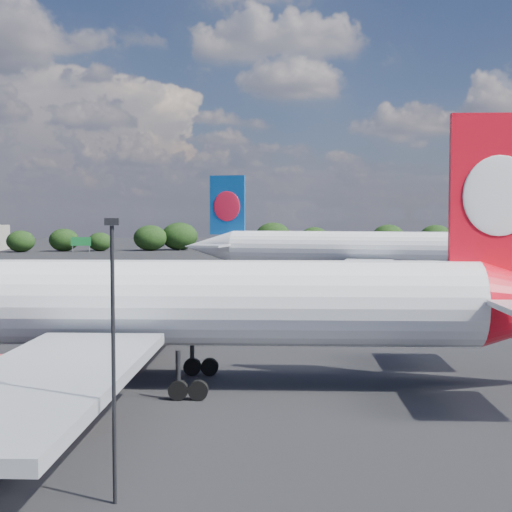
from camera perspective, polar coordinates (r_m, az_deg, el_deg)
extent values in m
plane|color=black|center=(105.89, -11.78, -2.88)|extent=(500.00, 500.00, 0.00)
cylinder|color=white|center=(47.25, -8.37, -3.69)|extent=(42.79, 12.17, 5.58)
cube|color=red|center=(48.11, 18.81, 4.82)|extent=(6.15, 1.52, 10.05)
ellipsoid|color=white|center=(47.78, 18.92, 4.59)|extent=(4.67, 0.96, 5.14)
ellipsoid|color=white|center=(48.43, 18.69, 4.57)|extent=(4.67, 0.96, 5.14)
cube|color=#ADAFB5|center=(54.56, 17.96, -2.41)|extent=(6.01, 7.41, 0.34)
cube|color=#ADAFB5|center=(34.24, -16.61, -9.52)|extent=(10.67, 23.20, 0.61)
cube|color=#ADAFB5|center=(62.04, -7.92, -3.68)|extent=(10.67, 23.20, 0.61)
cylinder|color=red|center=(40.42, -17.03, -9.66)|extent=(5.99, 3.85, 3.02)
cube|color=#ADAFB5|center=(40.25, -17.05, -8.58)|extent=(2.48, 0.72, 1.34)
cylinder|color=red|center=(57.28, -11.11, -5.76)|extent=(5.99, 3.85, 3.02)
cube|color=#ADAFB5|center=(57.16, -11.12, -4.99)|extent=(2.48, 0.72, 1.34)
cylinder|color=black|center=(44.29, -6.25, -9.28)|extent=(0.36, 0.36, 2.79)
cylinder|color=black|center=(44.53, -6.24, -10.62)|extent=(1.29, 0.69, 1.23)
cylinder|color=black|center=(44.37, -4.64, -10.66)|extent=(1.29, 0.69, 1.23)
cylinder|color=black|center=(50.79, -5.13, -7.65)|extent=(0.36, 0.36, 2.79)
cylinder|color=black|center=(51.00, -5.12, -8.82)|extent=(1.29, 0.69, 1.23)
cylinder|color=black|center=(50.86, -3.73, -8.84)|extent=(1.29, 0.69, 1.23)
cylinder|color=white|center=(119.78, 8.21, 0.60)|extent=(42.45, 21.07, 5.70)
sphere|color=white|center=(119.37, 18.61, 0.45)|extent=(7.39, 7.39, 5.70)
cone|color=white|center=(125.39, -3.79, 0.75)|extent=(10.57, 8.63, 5.70)
cube|color=#0D4591|center=(124.25, -2.30, 4.10)|extent=(6.05, 2.81, 10.27)
ellipsoid|color=red|center=(123.92, -2.35, 4.00)|extent=(4.55, 1.95, 5.25)
ellipsoid|color=red|center=(124.57, -2.26, 4.00)|extent=(4.55, 1.95, 5.25)
cube|color=#ADAFB5|center=(118.71, -3.70, 0.82)|extent=(7.27, 8.24, 0.34)
cube|color=#ADAFB5|center=(130.68, -1.98, 1.06)|extent=(7.27, 8.24, 0.34)
cube|color=#ADAFB5|center=(104.93, 8.55, -0.78)|extent=(15.20, 23.95, 0.63)
cube|color=#ADAFB5|center=(134.40, 9.86, 0.10)|extent=(15.20, 23.95, 0.63)
cylinder|color=#ADAFB5|center=(110.50, 10.03, -1.36)|extent=(6.43, 4.94, 3.08)
cube|color=#ADAFB5|center=(110.44, 10.03, -0.95)|extent=(2.46, 1.23, 1.37)
cylinder|color=#ADAFB5|center=(128.65, 10.66, -0.71)|extent=(6.43, 4.94, 3.08)
cube|color=#ADAFB5|center=(128.60, 10.67, -0.36)|extent=(2.46, 1.23, 1.37)
cylinder|color=black|center=(116.93, 6.90, -1.41)|extent=(0.41, 0.41, 2.85)
cylinder|color=black|center=(117.02, 6.89, -1.94)|extent=(1.36, 0.93, 1.25)
cylinder|color=black|center=(117.19, 6.29, -1.93)|extent=(1.36, 0.93, 1.25)
cylinder|color=black|center=(123.69, 7.32, -1.16)|extent=(0.41, 0.41, 2.85)
cylinder|color=black|center=(123.78, 7.31, -1.66)|extent=(1.36, 0.93, 1.25)
cylinder|color=black|center=(123.94, 6.74, -1.65)|extent=(1.36, 0.93, 1.25)
cylinder|color=black|center=(119.39, 16.38, -1.46)|extent=(0.35, 0.35, 2.85)
cylinder|color=black|center=(119.49, 16.38, -2.00)|extent=(1.10, 0.75, 1.03)
cylinder|color=black|center=(28.50, -11.33, -8.63)|extent=(0.16, 0.16, 10.91)
cube|color=black|center=(27.89, -11.46, 2.71)|extent=(0.55, 0.30, 0.28)
cube|color=#136028|center=(222.69, -13.83, 1.14)|extent=(6.00, 0.30, 2.60)
cylinder|color=gray|center=(223.10, -14.46, 0.57)|extent=(0.20, 0.20, 2.00)
cylinder|color=gray|center=(222.49, -13.19, 0.58)|extent=(0.20, 0.20, 2.00)
cube|color=gold|center=(227.01, -6.11, 1.46)|extent=(5.00, 0.30, 3.00)
cylinder|color=gray|center=(227.12, -6.11, 0.77)|extent=(0.30, 0.30, 2.50)
ellipsoid|color=black|center=(226.63, -18.31, 1.13)|extent=(8.54, 7.22, 6.57)
ellipsoid|color=black|center=(228.15, -15.12, 1.25)|extent=(9.14, 7.73, 7.03)
ellipsoid|color=black|center=(226.47, -12.38, 1.12)|extent=(7.55, 6.39, 5.81)
ellipsoid|color=black|center=(226.30, -8.46, 1.44)|extent=(10.45, 8.85, 8.04)
ellipsoid|color=black|center=(228.95, -6.14, 1.58)|extent=(11.51, 9.74, 8.86)
ellipsoid|color=black|center=(226.91, -1.75, 1.39)|extent=(9.54, 8.07, 7.34)
ellipsoid|color=black|center=(230.05, 1.38, 1.61)|extent=(11.48, 9.71, 8.83)
ellipsoid|color=black|center=(232.41, 4.69, 1.43)|extent=(9.53, 8.06, 7.33)
ellipsoid|color=black|center=(228.68, 7.88, 1.19)|extent=(7.61, 6.44, 5.85)
ellipsoid|color=black|center=(234.42, 10.54, 1.50)|extent=(10.60, 8.97, 8.15)
ellipsoid|color=black|center=(238.98, 14.18, 1.48)|extent=(10.47, 8.86, 8.06)
ellipsoid|color=black|center=(242.13, 16.05, 1.53)|extent=(11.12, 9.41, 8.55)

